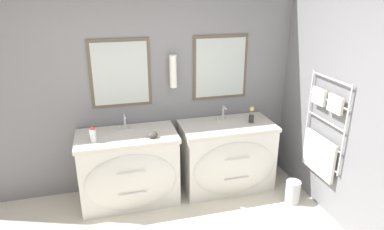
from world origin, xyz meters
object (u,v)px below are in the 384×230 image
(amenity_bowl, at_px, (152,134))
(flower_vase, at_px, (251,115))
(toiletry_bottle, at_px, (93,135))
(vanity_left, at_px, (129,169))
(vanity_right, at_px, (227,157))
(waste_bin, at_px, (293,191))

(amenity_bowl, relative_size, flower_vase, 0.57)
(toiletry_bottle, height_order, flower_vase, flower_vase)
(vanity_left, distance_m, flower_vase, 1.61)
(vanity_right, height_order, toiletry_bottle, toiletry_bottle)
(vanity_left, xyz_separation_m, vanity_right, (1.22, 0.00, 0.00))
(vanity_right, xyz_separation_m, amenity_bowl, (-0.94, -0.11, 0.46))
(waste_bin, bearing_deg, vanity_right, 140.88)
(vanity_left, height_order, vanity_right, same)
(vanity_left, relative_size, flower_vase, 5.60)
(toiletry_bottle, bearing_deg, vanity_right, 2.29)
(vanity_right, height_order, flower_vase, flower_vase)
(vanity_left, xyz_separation_m, waste_bin, (1.86, -0.52, -0.29))
(toiletry_bottle, distance_m, waste_bin, 2.40)
(vanity_left, height_order, flower_vase, flower_vase)
(amenity_bowl, xyz_separation_m, waste_bin, (1.59, -0.41, -0.74))
(flower_vase, relative_size, waste_bin, 0.73)
(flower_vase, distance_m, waste_bin, 1.03)
(vanity_right, bearing_deg, toiletry_bottle, -177.71)
(vanity_left, bearing_deg, flower_vase, 0.89)
(amenity_bowl, bearing_deg, flower_vase, 6.32)
(vanity_right, xyz_separation_m, waste_bin, (0.64, -0.52, -0.29))
(toiletry_bottle, height_order, waste_bin, toiletry_bottle)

